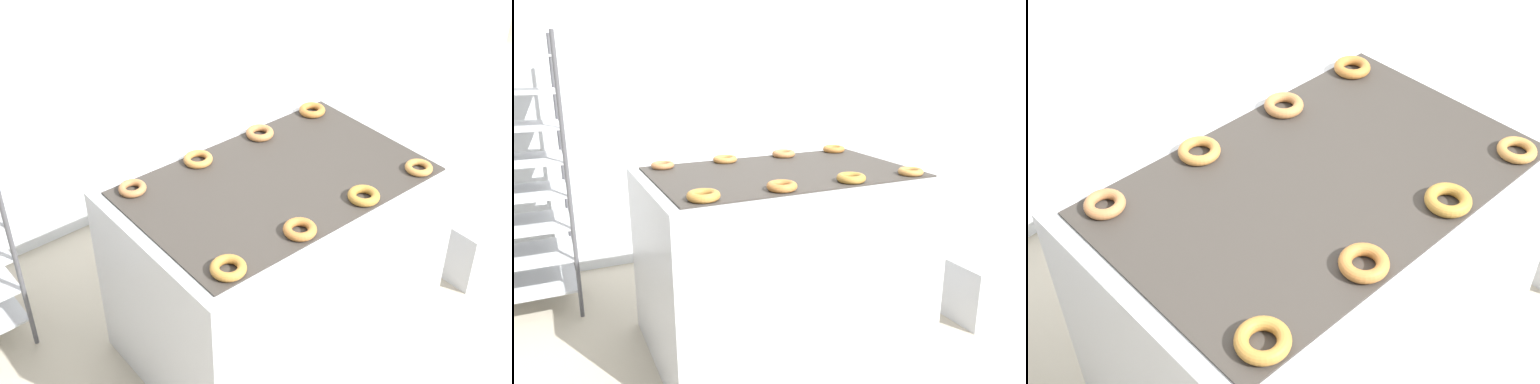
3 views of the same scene
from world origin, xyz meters
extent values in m
cube|color=silver|center=(0.00, 2.12, 1.40)|extent=(8.00, 0.05, 2.80)
cube|color=#B7BABF|center=(0.00, 0.71, 0.47)|extent=(1.40, 0.93, 0.93)
cube|color=#38332D|center=(0.00, 0.71, 0.94)|extent=(1.29, 0.81, 0.01)
cube|color=#262628|center=(0.39, 0.29, 0.65)|extent=(0.12, 0.07, 0.10)
cylinder|color=#4C4C51|center=(-0.99, 1.41, 0.82)|extent=(0.02, 0.02, 1.64)
cylinder|color=#4C4C51|center=(-0.99, 1.87, 0.82)|extent=(0.02, 0.02, 1.64)
cube|color=#B7BABF|center=(-1.26, 1.64, 0.16)|extent=(0.55, 0.46, 0.01)
cube|color=#B7BABF|center=(-1.26, 1.64, 0.36)|extent=(0.55, 0.46, 0.01)
cube|color=#B7BABF|center=(-1.26, 1.64, 0.55)|extent=(0.55, 0.46, 0.01)
cube|color=#B7BABF|center=(-1.26, 1.64, 0.74)|extent=(0.55, 0.46, 0.01)
cube|color=#B7BABF|center=(1.17, 0.45, 0.18)|extent=(0.37, 0.40, 0.36)
torus|color=#B17933|center=(-0.53, 0.37, 0.96)|extent=(0.14, 0.14, 0.04)
torus|color=#B47134|center=(-0.17, 0.38, 0.96)|extent=(0.14, 0.14, 0.04)
torus|color=#AA7A31|center=(0.19, 0.38, 0.96)|extent=(0.14, 0.14, 0.04)
torus|color=#B87E3E|center=(0.54, 0.37, 0.96)|extent=(0.12, 0.12, 0.03)
torus|color=#AF7142|center=(-0.54, 1.04, 0.96)|extent=(0.12, 0.12, 0.03)
torus|color=#BE7E3C|center=(-0.19, 1.05, 0.96)|extent=(0.13, 0.13, 0.03)
torus|color=#B47642|center=(0.18, 1.05, 0.96)|extent=(0.13, 0.13, 0.03)
torus|color=#B57232|center=(0.52, 1.06, 0.96)|extent=(0.13, 0.13, 0.04)
camera|label=1|loc=(-1.69, -1.22, 2.72)|focal=50.00mm
camera|label=2|loc=(-1.12, -1.51, 1.51)|focal=35.00mm
camera|label=3|loc=(-1.20, -0.41, 2.33)|focal=50.00mm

